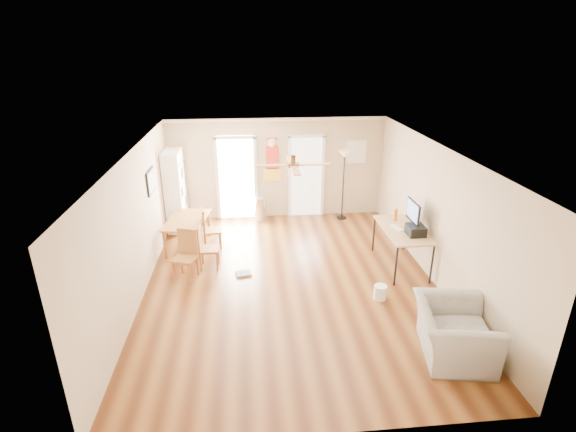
{
  "coord_description": "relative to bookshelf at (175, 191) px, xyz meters",
  "views": [
    {
      "loc": [
        -0.75,
        -7.19,
        4.31
      ],
      "look_at": [
        0.0,
        0.6,
        1.15
      ],
      "focal_mm": 26.8,
      "sensor_mm": 36.0,
      "label": 1
    }
  ],
  "objects": [
    {
      "name": "wall_back",
      "position": [
        2.53,
        0.59,
        0.32
      ],
      "size": [
        5.5,
        0.04,
        2.6
      ],
      "primitive_type": null,
      "color": "beige",
      "rests_on": "floor"
    },
    {
      "name": "ac_grille",
      "position": [
        4.58,
        0.56,
        0.72
      ],
      "size": [
        0.5,
        0.04,
        0.6
      ],
      "primitive_type": "cube",
      "color": "white",
      "rests_on": "wall_back"
    },
    {
      "name": "keyboard",
      "position": [
        4.73,
        -2.41,
        -0.14
      ],
      "size": [
        0.2,
        0.37,
        0.01
      ],
      "primitive_type": "cube",
      "rotation": [
        0.0,
        0.0,
        0.24
      ],
      "color": "silver",
      "rests_on": "computer_desk"
    },
    {
      "name": "ceiling",
      "position": [
        2.53,
        -2.91,
        1.62
      ],
      "size": [
        5.5,
        7.0,
        0.0
      ],
      "primitive_type": null,
      "color": "silver",
      "rests_on": "floor"
    },
    {
      "name": "dining_chair_right_b",
      "position": [
        0.93,
        -2.14,
        -0.51
      ],
      "size": [
        0.4,
        0.4,
        0.94
      ],
      "primitive_type": null,
      "rotation": [
        0.0,
        0.0,
        1.55
      ],
      "color": "#93572F",
      "rests_on": "floor"
    },
    {
      "name": "floor_cloth",
      "position": [
        1.61,
        -2.51,
        -0.96
      ],
      "size": [
        0.34,
        0.29,
        0.04
      ],
      "primitive_type": "cube",
      "rotation": [
        0.0,
        0.0,
        0.19
      ],
      "color": "gray",
      "rests_on": "floor"
    },
    {
      "name": "bathroom_doorway",
      "position": [
        3.28,
        0.57,
        0.07
      ],
      "size": [
        0.8,
        0.1,
        2.1
      ],
      "primitive_type": null,
      "color": "white",
      "rests_on": "wall_back"
    },
    {
      "name": "armchair",
      "position": [
        4.68,
        -5.19,
        -0.59
      ],
      "size": [
        1.25,
        1.37,
        0.78
      ],
      "primitive_type": "imported",
      "rotation": [
        0.0,
        0.0,
        1.39
      ],
      "color": "#989793",
      "rests_on": "floor"
    },
    {
      "name": "bookshelf",
      "position": [
        0.0,
        0.0,
        0.0
      ],
      "size": [
        0.66,
        0.96,
        1.96
      ],
      "primitive_type": null,
      "rotation": [
        0.0,
        0.0,
        -0.33
      ],
      "color": "white",
      "rests_on": "floor"
    },
    {
      "name": "crown_molding",
      "position": [
        2.53,
        -2.91,
        1.58
      ],
      "size": [
        5.5,
        7.0,
        0.08
      ],
      "primitive_type": null,
      "color": "white",
      "rests_on": "wall_back"
    },
    {
      "name": "framed_poster",
      "position": [
        -0.19,
        -1.51,
        0.72
      ],
      "size": [
        0.04,
        0.66,
        0.48
      ],
      "primitive_type": "cube",
      "color": "black",
      "rests_on": "wall_left"
    },
    {
      "name": "wastebasket_a",
      "position": [
        4.08,
        -3.63,
        -0.85
      ],
      "size": [
        0.27,
        0.27,
        0.27
      ],
      "primitive_type": "cylinder",
      "rotation": [
        0.0,
        0.0,
        0.17
      ],
      "color": "white",
      "rests_on": "floor"
    },
    {
      "name": "imac",
      "position": [
        5.0,
        -2.47,
        0.15
      ],
      "size": [
        0.28,
        0.63,
        0.59
      ],
      "primitive_type": null,
      "rotation": [
        0.0,
        0.0,
        0.31
      ],
      "color": "black",
      "rests_on": "computer_desk"
    },
    {
      "name": "torchiere_lamp",
      "position": [
        4.21,
        0.25,
        -0.08
      ],
      "size": [
        0.42,
        0.42,
        1.81
      ],
      "primitive_type": null,
      "rotation": [
        0.0,
        0.0,
        -0.28
      ],
      "color": "black",
      "rests_on": "floor"
    },
    {
      "name": "ceiling_fan",
      "position": [
        2.53,
        -3.21,
        1.45
      ],
      "size": [
        1.24,
        1.24,
        0.2
      ],
      "primitive_type": null,
      "color": "#593819",
      "rests_on": "ceiling"
    },
    {
      "name": "dining_table",
      "position": [
        0.38,
        -1.1,
        -0.65
      ],
      "size": [
        0.98,
        1.43,
        0.67
      ],
      "primitive_type": null,
      "rotation": [
        0.0,
        0.0,
        -0.14
      ],
      "color": "#A97736",
      "rests_on": "floor"
    },
    {
      "name": "orange_bottle",
      "position": [
        4.83,
        -1.98,
        -0.02
      ],
      "size": [
        0.1,
        0.1,
        0.25
      ],
      "primitive_type": "cylinder",
      "rotation": [
        0.0,
        0.0,
        0.23
      ],
      "color": "orange",
      "rests_on": "computer_desk"
    },
    {
      "name": "dining_chair_near",
      "position": [
        0.5,
        -2.54,
        -0.49
      ],
      "size": [
        0.51,
        0.51,
        0.98
      ],
      "primitive_type": null,
      "rotation": [
        0.0,
        0.0,
        -0.33
      ],
      "color": "#A26434",
      "rests_on": "floor"
    },
    {
      "name": "wall_left",
      "position": [
        -0.22,
        -2.91,
        0.32
      ],
      "size": [
        0.04,
        7.0,
        2.6
      ],
      "primitive_type": null,
      "color": "beige",
      "rests_on": "floor"
    },
    {
      "name": "wall_decal",
      "position": [
        2.41,
        0.57,
        0.57
      ],
      "size": [
        0.46,
        0.03,
        1.1
      ],
      "primitive_type": "cube",
      "color": "red",
      "rests_on": "wall_back"
    },
    {
      "name": "kitchen_doorway",
      "position": [
        1.48,
        0.57,
        0.07
      ],
      "size": [
        0.9,
        0.1,
        2.1
      ],
      "primitive_type": null,
      "color": "white",
      "rests_on": "wall_back"
    },
    {
      "name": "dining_chair_right_a",
      "position": [
        0.93,
        -1.21,
        -0.51
      ],
      "size": [
        0.44,
        0.44,
        0.94
      ],
      "primitive_type": null,
      "rotation": [
        0.0,
        0.0,
        1.72
      ],
      "color": "#9B6432",
      "rests_on": "floor"
    },
    {
      "name": "wall_right",
      "position": [
        5.28,
        -2.91,
        0.32
      ],
      "size": [
        0.04,
        7.0,
        2.6
      ],
      "primitive_type": null,
      "color": "beige",
      "rests_on": "floor"
    },
    {
      "name": "wall_front",
      "position": [
        2.53,
        -6.41,
        0.32
      ],
      "size": [
        5.5,
        0.04,
        2.6
      ],
      "primitive_type": null,
      "color": "beige",
      "rests_on": "floor"
    },
    {
      "name": "floor",
      "position": [
        2.53,
        -2.91,
        -0.98
      ],
      "size": [
        7.0,
        7.0,
        0.0
      ],
      "primitive_type": "plane",
      "color": "brown",
      "rests_on": "ground"
    },
    {
      "name": "printer",
      "position": [
        4.98,
        -2.75,
        -0.05
      ],
      "size": [
        0.32,
        0.38,
        0.19
      ],
      "primitive_type": "cube",
      "rotation": [
        0.0,
        0.0,
        -0.01
      ],
      "color": "black",
      "rests_on": "computer_desk"
    },
    {
      "name": "computer_desk",
      "position": [
        4.84,
        -2.45,
        -0.56
      ],
      "size": [
        0.78,
        1.56,
        0.84
      ],
      "primitive_type": null,
      "color": "tan",
      "rests_on": "floor"
    },
    {
      "name": "trash_can",
      "position": [
        2.05,
        0.28,
        -0.67
      ],
      "size": [
        0.33,
        0.33,
        0.62
      ],
      "primitive_type": "cylinder",
      "rotation": [
        0.0,
        0.0,
        0.16
      ],
      "color": "silver",
      "rests_on": "floor"
    }
  ]
}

